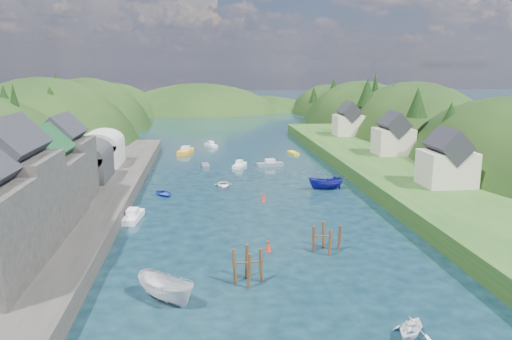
{
  "coord_description": "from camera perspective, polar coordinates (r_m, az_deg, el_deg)",
  "views": [
    {
      "loc": [
        -7.63,
        -45.02,
        19.48
      ],
      "look_at": [
        0.0,
        28.0,
        4.0
      ],
      "focal_mm": 35.0,
      "sensor_mm": 36.0,
      "label": 1
    }
  ],
  "objects": [
    {
      "name": "hill_trees",
      "position": [
        111.57,
        -1.65,
        7.62
      ],
      "size": [
        91.42,
        146.79,
        12.72
      ],
      "color": "black",
      "rests_on": "ground"
    },
    {
      "name": "boat_sheds",
      "position": [
        87.17,
        -18.06,
        1.94
      ],
      "size": [
        7.0,
        21.0,
        7.5
      ],
      "color": "#2D2D30",
      "rests_on": "quay_left"
    },
    {
      "name": "piling_cluster_near",
      "position": [
        46.21,
        -0.94,
        -11.2
      ],
      "size": [
        2.89,
        2.73,
        3.83
      ],
      "color": "#382314",
      "rests_on": "ground"
    },
    {
      "name": "channel_buoy_far",
      "position": [
        73.12,
        0.85,
        -3.16
      ],
      "size": [
        0.7,
        0.7,
        1.1
      ],
      "color": "red",
      "rests_on": "ground"
    },
    {
      "name": "far_hills",
      "position": [
        221.29,
        -3.63,
        4.02
      ],
      "size": [
        103.0,
        68.0,
        44.0
      ],
      "color": "black",
      "rests_on": "ground"
    },
    {
      "name": "quayside_buildings",
      "position": [
        55.98,
        -24.96,
        -2.02
      ],
      "size": [
        8.0,
        35.84,
        12.9
      ],
      "color": "#2D2B28",
      "rests_on": "quay_left"
    },
    {
      "name": "terrace_left_grass",
      "position": [
        71.46,
        -24.89,
        -4.01
      ],
      "size": [
        12.0,
        110.0,
        2.5
      ],
      "primitive_type": "cube",
      "color": "#234719",
      "rests_on": "ground"
    },
    {
      "name": "ground",
      "position": [
        97.3,
        -1.35,
        0.35
      ],
      "size": [
        600.0,
        600.0,
        0.0
      ],
      "primitive_type": "plane",
      "color": "black",
      "rests_on": "ground"
    },
    {
      "name": "terrace_right",
      "position": [
        92.88,
        14.73,
        0.16
      ],
      "size": [
        16.0,
        120.0,
        2.4
      ],
      "primitive_type": "cube",
      "color": "#234719",
      "rests_on": "ground"
    },
    {
      "name": "hillside_right",
      "position": [
        133.78,
        17.34,
        -0.24
      ],
      "size": [
        36.0,
        245.56,
        48.0
      ],
      "color": "black",
      "rests_on": "ground"
    },
    {
      "name": "moored_boats",
      "position": [
        71.52,
        -2.17,
        -3.32
      ],
      "size": [
        32.62,
        93.6,
        2.46
      ],
      "color": "slate",
      "rests_on": "ground"
    },
    {
      "name": "piling_cluster_far",
      "position": [
        54.16,
        8.07,
        -8.01
      ],
      "size": [
        3.33,
        3.09,
        3.41
      ],
      "color": "#382314",
      "rests_on": "ground"
    },
    {
      "name": "channel_buoy_near",
      "position": [
        54.01,
        1.41,
        -8.7
      ],
      "size": [
        0.7,
        0.7,
        1.1
      ],
      "color": "red",
      "rests_on": "ground"
    },
    {
      "name": "hillside_left",
      "position": [
        128.68,
        -22.7,
        -1.38
      ],
      "size": [
        44.0,
        245.56,
        52.0
      ],
      "color": "black",
      "rests_on": "ground"
    },
    {
      "name": "right_bank_cottages",
      "position": [
        100.85,
        14.82,
        3.74
      ],
      "size": [
        9.0,
        59.24,
        8.41
      ],
      "color": "beige",
      "rests_on": "terrace_right"
    },
    {
      "name": "quay_left",
      "position": [
        69.55,
        -19.4,
        -4.2
      ],
      "size": [
        12.0,
        110.0,
        2.0
      ],
      "primitive_type": "cube",
      "color": "#2D2B28",
      "rests_on": "ground"
    }
  ]
}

